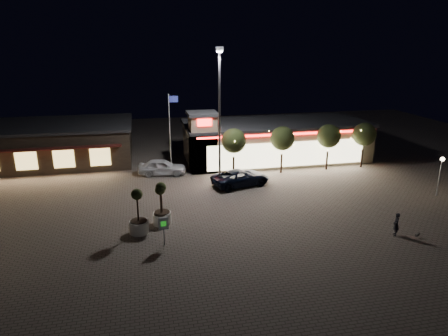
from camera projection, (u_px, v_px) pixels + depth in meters
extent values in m
plane|color=#61594F|center=(215.00, 226.00, 28.82)|extent=(90.00, 90.00, 0.00)
cube|color=tan|center=(275.00, 142.00, 45.13)|extent=(20.00, 8.00, 4.00)
cube|color=#262628|center=(276.00, 123.00, 44.49)|extent=(20.40, 8.40, 0.30)
cube|color=#FFF2BF|center=(288.00, 154.00, 41.47)|extent=(17.00, 0.12, 2.60)
cube|color=#FF1814|center=(289.00, 134.00, 40.80)|extent=(19.00, 0.10, 0.18)
cube|color=tan|center=(203.00, 143.00, 40.62)|extent=(2.60, 2.60, 5.80)
cube|color=#262628|center=(202.00, 114.00, 39.71)|extent=(3.00, 3.00, 0.30)
cube|color=#FF1814|center=(205.00, 123.00, 38.64)|extent=(1.40, 0.10, 0.70)
cube|color=#382D23|center=(57.00, 144.00, 44.12)|extent=(16.00, 10.00, 4.00)
cube|color=#262628|center=(54.00, 125.00, 43.48)|extent=(16.40, 10.40, 0.30)
cube|color=#591E19|center=(46.00, 149.00, 38.84)|extent=(14.40, 0.80, 0.15)
cube|color=#F9D070|center=(26.00, 161.00, 39.13)|extent=(2.00, 0.12, 1.80)
cube|color=#F9D070|center=(64.00, 159.00, 39.82)|extent=(2.00, 0.12, 1.80)
cube|color=#F9D070|center=(100.00, 157.00, 40.51)|extent=(2.00, 0.12, 1.80)
cylinder|color=gray|center=(220.00, 123.00, 34.89)|extent=(0.20, 0.20, 12.00)
cube|color=gray|center=(219.00, 49.00, 33.03)|extent=(0.60, 0.40, 0.35)
cube|color=white|center=(219.00, 51.00, 33.09)|extent=(0.45, 0.30, 0.08)
cylinder|color=white|center=(170.00, 135.00, 39.36)|extent=(0.10, 0.10, 8.00)
cube|color=navy|center=(173.00, 99.00, 38.40)|extent=(0.90, 0.04, 0.60)
cylinder|color=gray|center=(439.00, 178.00, 34.16)|extent=(0.12, 0.12, 3.20)
sphere|color=#FFE5B2|center=(443.00, 159.00, 33.65)|extent=(0.36, 0.36, 0.36)
cylinder|color=#332319|center=(234.00, 166.00, 39.59)|extent=(0.20, 0.20, 1.92)
sphere|color=#2D3819|center=(234.00, 141.00, 38.81)|extent=(2.42, 2.42, 2.42)
cylinder|color=#332319|center=(281.00, 163.00, 40.58)|extent=(0.20, 0.20, 1.92)
sphere|color=#2D3819|center=(282.00, 138.00, 39.80)|extent=(2.42, 2.42, 2.42)
cylinder|color=#332319|center=(327.00, 161.00, 41.57)|extent=(0.20, 0.20, 1.92)
sphere|color=#2D3819|center=(329.00, 136.00, 40.79)|extent=(2.42, 2.42, 2.42)
cylinder|color=#332319|center=(362.00, 158.00, 42.36)|extent=(0.20, 0.20, 1.92)
sphere|color=#2D3819|center=(364.00, 134.00, 41.58)|extent=(2.42, 2.42, 2.42)
imported|color=black|center=(241.00, 178.00, 36.94)|extent=(5.92, 3.85, 1.51)
imported|color=white|center=(162.00, 167.00, 39.94)|extent=(4.95, 2.67, 1.60)
imported|color=black|center=(396.00, 224.00, 27.24)|extent=(0.59, 0.70, 1.64)
cube|color=#59514C|center=(417.00, 235.00, 27.10)|extent=(0.37, 0.25, 0.18)
sphere|color=#59514C|center=(419.00, 233.00, 27.18)|extent=(0.16, 0.16, 0.16)
cylinder|color=silver|center=(162.00, 218.00, 29.21)|extent=(1.30, 1.30, 0.86)
cylinder|color=black|center=(162.00, 212.00, 29.07)|extent=(1.12, 1.12, 0.06)
cylinder|color=#332319|center=(161.00, 199.00, 28.77)|extent=(0.11, 0.11, 1.94)
sphere|color=#2D3819|center=(161.00, 187.00, 28.50)|extent=(0.76, 0.76, 0.76)
cylinder|color=silver|center=(139.00, 227.00, 27.72)|extent=(1.33, 1.33, 0.89)
cylinder|color=black|center=(139.00, 221.00, 27.58)|extent=(1.15, 1.15, 0.07)
cylinder|color=#332319|center=(138.00, 207.00, 27.27)|extent=(0.11, 0.11, 1.99)
sphere|color=#2D3819|center=(137.00, 194.00, 26.99)|extent=(0.78, 0.78, 0.78)
cylinder|color=silver|center=(162.00, 219.00, 29.06)|extent=(1.23, 1.23, 0.82)
cylinder|color=black|center=(161.00, 214.00, 28.94)|extent=(1.07, 1.07, 0.06)
cylinder|color=#332319|center=(161.00, 201.00, 28.65)|extent=(0.10, 0.10, 1.84)
sphere|color=#2D3819|center=(160.00, 190.00, 28.39)|extent=(0.72, 0.72, 0.72)
cylinder|color=gray|center=(164.00, 237.00, 25.97)|extent=(0.08, 0.08, 1.20)
cube|color=white|center=(163.00, 224.00, 25.68)|extent=(0.65, 0.11, 0.85)
cube|color=green|center=(164.00, 224.00, 25.65)|extent=(0.35, 0.04, 0.35)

